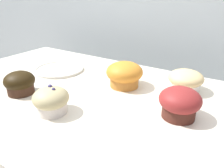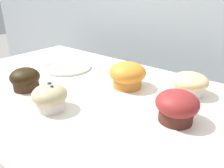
{
  "view_description": "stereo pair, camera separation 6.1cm",
  "coord_description": "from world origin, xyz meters",
  "px_view_note": "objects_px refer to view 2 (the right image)",
  "views": [
    {
      "loc": [
        0.44,
        -0.46,
        1.2
      ],
      "look_at": [
        0.14,
        0.01,
        0.96
      ],
      "focal_mm": 35.0,
      "sensor_mm": 36.0,
      "label": 1
    },
    {
      "loc": [
        0.49,
        -0.43,
        1.2
      ],
      "look_at": [
        0.14,
        0.01,
        0.96
      ],
      "focal_mm": 35.0,
      "sensor_mm": 36.0,
      "label": 2
    }
  ],
  "objects_px": {
    "serving_plate": "(67,68)",
    "muffin_back_right": "(25,79)",
    "muffin_front_left": "(50,97)",
    "muffin_front_center": "(177,106)",
    "muffin_front_right": "(190,83)",
    "muffin_back_left": "(127,75)"
  },
  "relations": [
    {
      "from": "muffin_back_right",
      "to": "muffin_front_right",
      "type": "distance_m",
      "value": 0.5
    },
    {
      "from": "muffin_front_center",
      "to": "serving_plate",
      "type": "distance_m",
      "value": 0.5
    },
    {
      "from": "muffin_back_left",
      "to": "muffin_back_right",
      "type": "bearing_deg",
      "value": -137.47
    },
    {
      "from": "muffin_front_center",
      "to": "muffin_back_left",
      "type": "xyz_separation_m",
      "value": [
        -0.2,
        0.09,
        0.0
      ]
    },
    {
      "from": "muffin_back_right",
      "to": "muffin_back_left",
      "type": "bearing_deg",
      "value": 42.53
    },
    {
      "from": "muffin_front_left",
      "to": "serving_plate",
      "type": "xyz_separation_m",
      "value": [
        -0.21,
        0.23,
        -0.03
      ]
    },
    {
      "from": "muffin_back_left",
      "to": "muffin_front_right",
      "type": "relative_size",
      "value": 1.1
    },
    {
      "from": "muffin_back_right",
      "to": "muffin_front_right",
      "type": "bearing_deg",
      "value": 35.15
    },
    {
      "from": "muffin_front_left",
      "to": "serving_plate",
      "type": "height_order",
      "value": "muffin_front_left"
    },
    {
      "from": "serving_plate",
      "to": "muffin_front_right",
      "type": "bearing_deg",
      "value": 9.91
    },
    {
      "from": "muffin_back_right",
      "to": "muffin_front_left",
      "type": "xyz_separation_m",
      "value": [
        0.16,
        -0.03,
        0.0
      ]
    },
    {
      "from": "muffin_back_right",
      "to": "muffin_front_right",
      "type": "height_order",
      "value": "muffin_back_right"
    },
    {
      "from": "muffin_front_center",
      "to": "serving_plate",
      "type": "xyz_separation_m",
      "value": [
        -0.49,
        0.08,
        -0.03
      ]
    },
    {
      "from": "serving_plate",
      "to": "muffin_back_right",
      "type": "bearing_deg",
      "value": -76.45
    },
    {
      "from": "muffin_back_right",
      "to": "muffin_front_center",
      "type": "bearing_deg",
      "value": 15.89
    },
    {
      "from": "muffin_front_center",
      "to": "muffin_back_left",
      "type": "bearing_deg",
      "value": 156.24
    },
    {
      "from": "muffin_front_center",
      "to": "muffin_back_left",
      "type": "relative_size",
      "value": 0.87
    },
    {
      "from": "muffin_back_left",
      "to": "muffin_back_right",
      "type": "height_order",
      "value": "muffin_back_left"
    },
    {
      "from": "muffin_front_center",
      "to": "muffin_front_right",
      "type": "relative_size",
      "value": 0.95
    },
    {
      "from": "muffin_front_right",
      "to": "serving_plate",
      "type": "relative_size",
      "value": 0.57
    },
    {
      "from": "muffin_back_left",
      "to": "serving_plate",
      "type": "bearing_deg",
      "value": -178.42
    },
    {
      "from": "serving_plate",
      "to": "muffin_front_left",
      "type": "bearing_deg",
      "value": -47.77
    }
  ]
}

